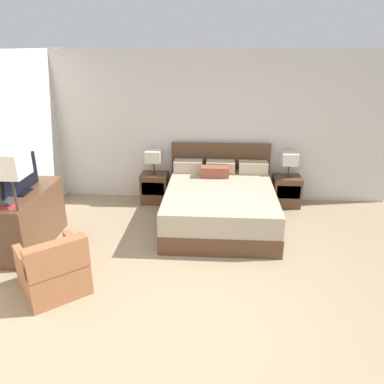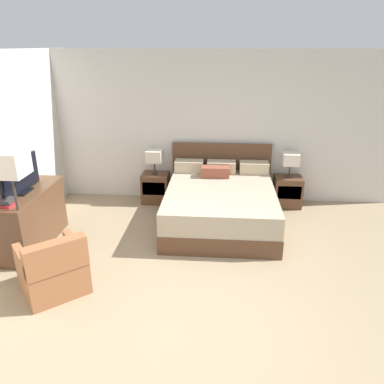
% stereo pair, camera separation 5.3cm
% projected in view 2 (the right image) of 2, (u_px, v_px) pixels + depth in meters
% --- Properties ---
extents(ground_plane, '(10.90, 10.90, 0.00)m').
position_uv_depth(ground_plane, '(190.00, 331.00, 3.85)').
color(ground_plane, '#998466').
extents(wall_back, '(6.69, 0.06, 2.70)m').
position_uv_depth(wall_back, '(207.00, 128.00, 6.76)').
color(wall_back, beige).
rests_on(wall_back, ground).
extents(bed, '(1.80, 2.15, 1.09)m').
position_uv_depth(bed, '(220.00, 204.00, 6.10)').
color(bed, brown).
rests_on(bed, ground).
extents(nightstand_left, '(0.48, 0.41, 0.55)m').
position_uv_depth(nightstand_left, '(156.00, 188.00, 6.94)').
color(nightstand_left, brown).
rests_on(nightstand_left, ground).
extents(nightstand_right, '(0.48, 0.41, 0.55)m').
position_uv_depth(nightstand_right, '(287.00, 191.00, 6.77)').
color(nightstand_right, brown).
rests_on(nightstand_right, ground).
extents(table_lamp_left, '(0.28, 0.28, 0.44)m').
position_uv_depth(table_lamp_left, '(154.00, 156.00, 6.72)').
color(table_lamp_left, '#332D28').
rests_on(table_lamp_left, nightstand_left).
extents(table_lamp_right, '(0.28, 0.28, 0.44)m').
position_uv_depth(table_lamp_right, '(291.00, 159.00, 6.55)').
color(table_lamp_right, '#332D28').
rests_on(table_lamp_right, nightstand_right).
extents(dresser, '(0.53, 1.40, 0.84)m').
position_uv_depth(dresser, '(29.00, 218.00, 5.37)').
color(dresser, brown).
rests_on(dresser, ground).
extents(tv, '(0.18, 0.94, 0.47)m').
position_uv_depth(tv, '(20.00, 177.00, 5.10)').
color(tv, black).
rests_on(tv, dresser).
extents(book_red_cover, '(0.28, 0.22, 0.03)m').
position_uv_depth(book_red_cover, '(5.00, 204.00, 4.75)').
color(book_red_cover, '#B7282D').
rests_on(book_red_cover, dresser).
extents(book_blue_cover, '(0.22, 0.18, 0.03)m').
position_uv_depth(book_blue_cover, '(5.00, 202.00, 4.74)').
color(book_blue_cover, '#383333').
rests_on(book_blue_cover, book_red_cover).
extents(book_small_top, '(0.26, 0.20, 0.04)m').
position_uv_depth(book_small_top, '(3.00, 200.00, 4.73)').
color(book_small_top, '#383333').
rests_on(book_small_top, book_blue_cover).
extents(armchair_by_window, '(0.96, 0.97, 0.76)m').
position_uv_depth(armchair_by_window, '(53.00, 270.00, 4.38)').
color(armchair_by_window, '#935B38').
rests_on(armchair_by_window, ground).
extents(floor_lamp, '(0.37, 0.37, 1.59)m').
position_uv_depth(floor_lamp, '(11.00, 170.00, 4.44)').
color(floor_lamp, '#332D28').
rests_on(floor_lamp, ground).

